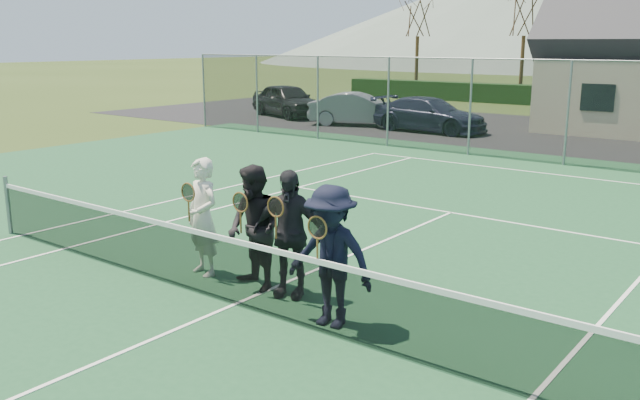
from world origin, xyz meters
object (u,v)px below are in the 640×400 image
object	(u,v)px
tennis_net	(233,269)
player_d	(331,257)
car_c	(430,115)
player_b	(254,228)
player_c	(289,233)
car_b	(359,109)
player_a	(203,217)
car_a	(288,100)

from	to	relation	value
tennis_net	player_d	world-z (taller)	player_d
car_c	player_b	world-z (taller)	player_b
car_c	player_c	xyz separation A→B (m)	(7.11, -17.12, 0.24)
car_b	player_d	size ratio (longest dim) A/B	2.33
player_a	player_d	world-z (taller)	same
player_c	car_b	bearing A→B (deg)	121.56
car_c	car_b	bearing A→B (deg)	92.05
player_b	player_d	bearing A→B (deg)	-13.19
car_b	player_a	world-z (taller)	player_a
player_b	player_d	world-z (taller)	same
tennis_net	player_c	bearing A→B (deg)	65.01
car_c	player_b	distance (m)	18.42
car_a	tennis_net	world-z (taller)	car_a
car_c	player_d	size ratio (longest dim) A/B	2.60
car_c	tennis_net	world-z (taller)	car_c
player_b	player_c	bearing A→B (deg)	9.66
car_b	player_c	xyz separation A→B (m)	(10.51, -17.11, 0.23)
player_a	player_d	bearing A→B (deg)	-7.90
car_c	player_b	size ratio (longest dim) A/B	2.60
car_b	tennis_net	xyz separation A→B (m)	(10.16, -17.87, -0.15)
tennis_net	player_c	xyz separation A→B (m)	(0.35, 0.75, 0.38)
player_c	player_d	distance (m)	1.18
car_a	tennis_net	distance (m)	23.86
car_c	player_b	bearing A→B (deg)	-157.19
player_b	player_c	distance (m)	0.57
car_b	player_a	distance (m)	19.39
player_b	player_d	xyz separation A→B (m)	(1.64, -0.38, -0.00)
tennis_net	player_b	bearing A→B (deg)	107.82
car_a	car_b	world-z (taller)	car_a
player_a	car_b	bearing A→B (deg)	117.34
player_a	player_c	size ratio (longest dim) A/B	1.00
car_c	tennis_net	bearing A→B (deg)	-157.30
car_a	player_b	distance (m)	23.22
tennis_net	player_d	bearing A→B (deg)	10.79
tennis_net	player_c	size ratio (longest dim) A/B	6.49
car_a	car_c	size ratio (longest dim) A/B	0.98
car_c	player_d	bearing A→B (deg)	-153.07
car_a	car_c	xyz separation A→B (m)	(8.07, -0.82, -0.10)
car_c	player_c	world-z (taller)	player_c
car_b	car_a	bearing A→B (deg)	58.30
player_a	player_b	distance (m)	1.05
tennis_net	player_b	size ratio (longest dim) A/B	6.49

